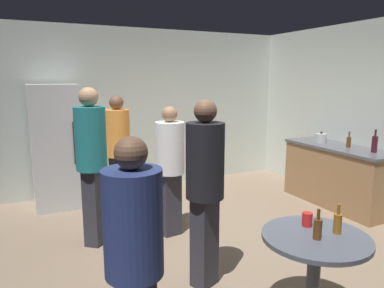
{
  "coord_description": "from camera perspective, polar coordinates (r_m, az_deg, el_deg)",
  "views": [
    {
      "loc": [
        -1.94,
        -3.33,
        1.9
      ],
      "look_at": [
        -0.04,
        0.65,
        1.08
      ],
      "focal_mm": 33.82,
      "sensor_mm": 36.0,
      "label": 1
    }
  ],
  "objects": [
    {
      "name": "person_in_navy_shirt",
      "position": [
        2.17,
        -9.13,
        -16.24
      ],
      "size": [
        0.39,
        0.39,
        1.59
      ],
      "rotation": [
        0.0,
        0.0,
        0.16
      ],
      "color": "#2D2D38",
      "rests_on": "ground_plane"
    },
    {
      "name": "refrigerator",
      "position": [
        5.64,
        -20.55,
        -0.37
      ],
      "size": [
        0.7,
        0.68,
        1.8
      ],
      "color": "silver",
      "rests_on": "ground_plane"
    },
    {
      "name": "wall_back",
      "position": [
        6.3,
        -7.54,
        5.41
      ],
      "size": [
        5.32,
        0.06,
        2.7
      ],
      "primitive_type": "cube",
      "color": "beige",
      "rests_on": "ground_plane"
    },
    {
      "name": "beer_bottle_on_counter",
      "position": [
        5.67,
        23.48,
        0.34
      ],
      "size": [
        0.06,
        0.06,
        0.23
      ],
      "color": "#593314",
      "rests_on": "kitchen_counter"
    },
    {
      "name": "person_in_teal_shirt",
      "position": [
        4.15,
        -15.58,
        -1.6
      ],
      "size": [
        0.48,
        0.48,
        1.79
      ],
      "rotation": [
        0.0,
        0.0,
        -0.69
      ],
      "color": "#2D2D38",
      "rests_on": "ground_plane"
    },
    {
      "name": "plastic_cup_red",
      "position": [
        3.06,
        17.71,
        -11.25
      ],
      "size": [
        0.08,
        0.08,
        0.11
      ],
      "primitive_type": "cylinder",
      "color": "red",
      "rests_on": "foreground_table"
    },
    {
      "name": "beer_bottle_amber",
      "position": [
        2.99,
        21.98,
        -11.44
      ],
      "size": [
        0.06,
        0.06,
        0.23
      ],
      "color": "#8C5919",
      "rests_on": "foreground_table"
    },
    {
      "name": "person_in_orange_shirt",
      "position": [
        5.12,
        -11.6,
        -0.19
      ],
      "size": [
        0.48,
        0.48,
        1.66
      ],
      "rotation": [
        0.0,
        0.0,
        -0.93
      ],
      "color": "#2D2D38",
      "rests_on": "ground_plane"
    },
    {
      "name": "person_in_black_shirt",
      "position": [
        3.2,
        2.05,
        -5.69
      ],
      "size": [
        0.45,
        0.45,
        1.72
      ],
      "rotation": [
        0.0,
        0.0,
        -1.16
      ],
      "color": "#2D2D38",
      "rests_on": "ground_plane"
    },
    {
      "name": "ground_plane",
      "position": [
        4.32,
        4.34,
        -16.33
      ],
      "size": [
        5.2,
        5.2,
        0.1
      ],
      "primitive_type": "cube",
      "color": "#7A6651"
    },
    {
      "name": "foreground_table",
      "position": [
        2.97,
        18.84,
        -15.35
      ],
      "size": [
        0.8,
        0.8,
        0.73
      ],
      "color": "#4C515B",
      "rests_on": "ground_plane"
    },
    {
      "name": "beer_bottle_brown",
      "position": [
        2.84,
        19.2,
        -12.42
      ],
      "size": [
        0.06,
        0.06,
        0.23
      ],
      "color": "#593314",
      "rests_on": "foreground_table"
    },
    {
      "name": "person_in_white_shirt",
      "position": [
        4.3,
        -3.47,
        -2.79
      ],
      "size": [
        0.38,
        0.38,
        1.57
      ],
      "rotation": [
        0.0,
        0.0,
        -1.45
      ],
      "color": "#2D2D38",
      "rests_on": "ground_plane"
    },
    {
      "name": "wine_bottle_on_counter",
      "position": [
        5.44,
        26.84,
        0.05
      ],
      "size": [
        0.08,
        0.08,
        0.31
      ],
      "color": "#3F141E",
      "rests_on": "kitchen_counter"
    },
    {
      "name": "kitchen_counter",
      "position": [
        5.84,
        22.01,
        -4.62
      ],
      "size": [
        0.64,
        1.69,
        0.9
      ],
      "color": "olive",
      "rests_on": "ground_plane"
    },
    {
      "name": "kettle",
      "position": [
        5.92,
        19.7,
        0.88
      ],
      "size": [
        0.24,
        0.17,
        0.18
      ],
      "color": "#B2B2B7",
      "rests_on": "kitchen_counter"
    }
  ]
}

